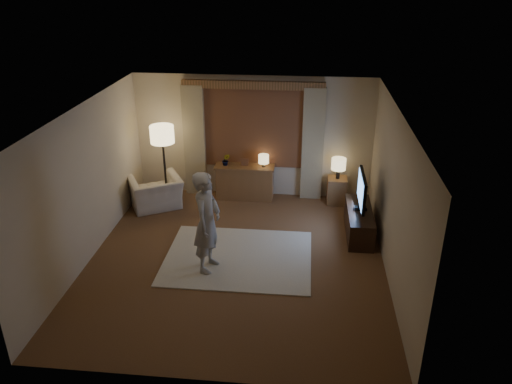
# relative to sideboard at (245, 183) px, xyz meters

# --- Properties ---
(room) EXTENTS (5.04, 5.54, 2.64)m
(room) POSITION_rel_sideboard_xyz_m (0.16, -2.00, 0.98)
(room) COLOR brown
(room) RESTS_ON ground
(rug) EXTENTS (2.50, 2.00, 0.02)m
(rug) POSITION_rel_sideboard_xyz_m (0.18, -2.44, -0.34)
(rug) COLOR beige
(rug) RESTS_ON floor
(sideboard) EXTENTS (1.20, 0.40, 0.70)m
(sideboard) POSITION_rel_sideboard_xyz_m (0.00, 0.00, 0.00)
(sideboard) COLOR brown
(sideboard) RESTS_ON floor
(picture_frame) EXTENTS (0.16, 0.02, 0.20)m
(picture_frame) POSITION_rel_sideboard_xyz_m (0.00, 0.00, 0.45)
(picture_frame) COLOR brown
(picture_frame) RESTS_ON sideboard
(plant) EXTENTS (0.17, 0.13, 0.30)m
(plant) POSITION_rel_sideboard_xyz_m (-0.40, 0.00, 0.50)
(plant) COLOR #999999
(plant) RESTS_ON sideboard
(table_lamp_sideboard) EXTENTS (0.22, 0.22, 0.30)m
(table_lamp_sideboard) POSITION_rel_sideboard_xyz_m (0.40, 0.00, 0.55)
(table_lamp_sideboard) COLOR black
(table_lamp_sideboard) RESTS_ON sideboard
(floor_lamp) EXTENTS (0.49, 0.49, 1.67)m
(floor_lamp) POSITION_rel_sideboard_xyz_m (-1.63, -0.35, 1.05)
(floor_lamp) COLOR black
(floor_lamp) RESTS_ON floor
(armchair) EXTENTS (1.30, 1.26, 0.65)m
(armchair) POSITION_rel_sideboard_xyz_m (-1.78, -0.64, -0.02)
(armchair) COLOR beige
(armchair) RESTS_ON floor
(side_table) EXTENTS (0.40, 0.40, 0.56)m
(side_table) POSITION_rel_sideboard_xyz_m (1.96, -0.05, -0.07)
(side_table) COLOR brown
(side_table) RESTS_ON floor
(table_lamp_side) EXTENTS (0.30, 0.30, 0.44)m
(table_lamp_side) POSITION_rel_sideboard_xyz_m (1.96, -0.05, 0.52)
(table_lamp_side) COLOR black
(table_lamp_side) RESTS_ON side_table
(tv_stand) EXTENTS (0.45, 1.40, 0.50)m
(tv_stand) POSITION_rel_sideboard_xyz_m (2.31, -1.37, -0.10)
(tv_stand) COLOR black
(tv_stand) RESTS_ON floor
(tv) EXTENTS (0.24, 0.97, 0.70)m
(tv) POSITION_rel_sideboard_xyz_m (2.31, -1.37, 0.54)
(tv) COLOR black
(tv) RESTS_ON tv_stand
(person) EXTENTS (0.53, 0.69, 1.71)m
(person) POSITION_rel_sideboard_xyz_m (-0.26, -2.82, 0.53)
(person) COLOR #9F9A93
(person) RESTS_ON rug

